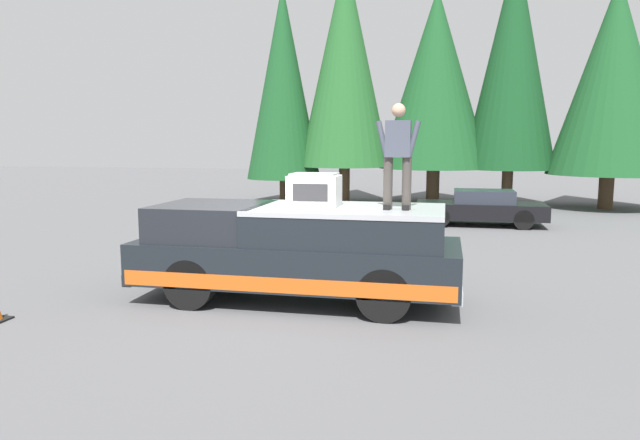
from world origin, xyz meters
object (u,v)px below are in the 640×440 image
at_px(person_on_truck_bed, 398,153).
at_px(parked_car_black, 481,208).
at_px(pickup_truck, 297,251).
at_px(compressor_unit, 314,190).

distance_m(person_on_truck_bed, parked_car_black, 10.48).
bearing_deg(parked_car_black, pickup_truck, 160.06).
bearing_deg(compressor_unit, parked_car_black, -18.46).
height_order(pickup_truck, person_on_truck_bed, person_on_truck_bed).
xyz_separation_m(pickup_truck, compressor_unit, (0.03, -0.30, 1.05)).
height_order(pickup_truck, parked_car_black, pickup_truck).
bearing_deg(pickup_truck, person_on_truck_bed, -94.18).
xyz_separation_m(compressor_unit, parked_car_black, (9.96, -3.33, -1.35)).
relative_size(pickup_truck, compressor_unit, 6.60).
distance_m(pickup_truck, person_on_truck_bed, 2.39).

